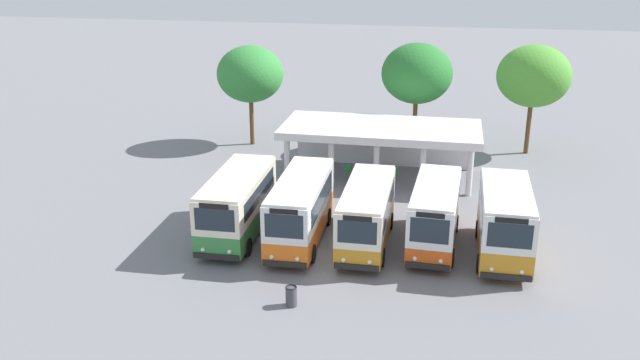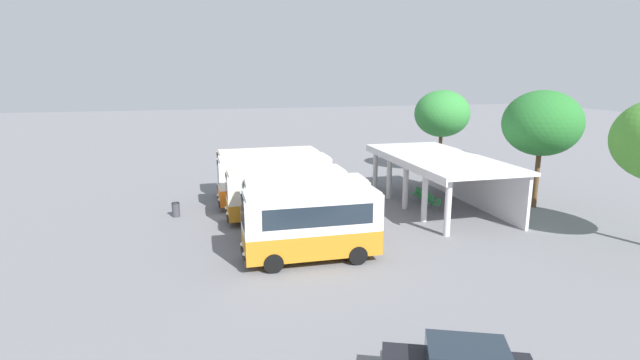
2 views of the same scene
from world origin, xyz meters
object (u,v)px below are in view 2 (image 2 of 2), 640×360
city_bus_middle_cream (286,192)px  litter_bin_apron (176,210)px  waiting_chair_fifth_seat (431,201)px  waiting_chair_second_from_end (419,194)px  city_bus_second_in_row (274,179)px  waiting_chair_end_by_column (416,192)px  waiting_chair_far_end_seat (437,203)px  waiting_chair_middle_seat (423,196)px  waiting_chair_fourth_seat (428,199)px  city_bus_fifth_blue (311,222)px  city_bus_fourth_amber (306,205)px  city_bus_nearest_orange (268,170)px

city_bus_middle_cream → litter_bin_apron: size_ratio=8.00×
waiting_chair_fifth_seat → waiting_chair_second_from_end: bearing=178.3°
city_bus_second_in_row → waiting_chair_end_by_column: (0.85, 9.94, -1.32)m
waiting_chair_end_by_column → litter_bin_apron: (0.15, -16.32, -0.07)m
city_bus_second_in_row → waiting_chair_end_by_column: city_bus_second_in_row is taller
waiting_chair_end_by_column → waiting_chair_second_from_end: (0.61, -0.04, 0.00)m
waiting_chair_end_by_column → waiting_chair_far_end_seat: size_ratio=1.00×
city_bus_second_in_row → litter_bin_apron: 6.60m
waiting_chair_end_by_column → waiting_chair_middle_seat: size_ratio=1.00×
waiting_chair_middle_seat → waiting_chair_fourth_seat: size_ratio=1.00×
city_bus_fifth_blue → waiting_chair_fourth_seat: city_bus_fifth_blue is taller
city_bus_second_in_row → city_bus_fifth_blue: 9.94m
city_bus_fourth_amber → waiting_chair_second_from_end: city_bus_fourth_amber is taller
waiting_chair_second_from_end → waiting_chair_middle_seat: bearing=-4.5°
waiting_chair_fifth_seat → waiting_chair_far_end_seat: same height
city_bus_fourth_amber → city_bus_middle_cream: bearing=-171.9°
waiting_chair_end_by_column → waiting_chair_second_from_end: size_ratio=1.00×
city_bus_nearest_orange → waiting_chair_far_end_seat: city_bus_nearest_orange is taller
waiting_chair_fourth_seat → litter_bin_apron: 16.41m
city_bus_fourth_amber → waiting_chair_second_from_end: (-5.16, 9.25, -1.26)m
city_bus_fifth_blue → waiting_chair_end_by_column: 13.42m
city_bus_fifth_blue → litter_bin_apron: (-8.93, -6.54, -1.42)m
city_bus_middle_cream → waiting_chair_middle_seat: bearing=97.3°
city_bus_second_in_row → waiting_chair_fourth_seat: size_ratio=8.76×
waiting_chair_second_from_end → waiting_chair_middle_seat: (0.61, -0.05, 0.00)m
city_bus_nearest_orange → city_bus_fifth_blue: bearing=0.5°
city_bus_fifth_blue → litter_bin_apron: size_ratio=7.26×
city_bus_fourth_amber → waiting_chair_second_from_end: bearing=119.2°
city_bus_second_in_row → waiting_chair_second_from_end: (1.46, 9.90, -1.32)m
city_bus_fourth_amber → waiting_chair_middle_seat: size_ratio=7.90×
city_bus_second_in_row → waiting_chair_end_by_column: 10.06m
city_bus_nearest_orange → waiting_chair_second_from_end: 11.02m
city_bus_second_in_row → waiting_chair_second_from_end: 10.09m
city_bus_second_in_row → waiting_chair_end_by_column: bearing=85.1°
city_bus_second_in_row → city_bus_middle_cream: city_bus_second_in_row is taller
waiting_chair_middle_seat → litter_bin_apron: bearing=-93.8°
city_bus_nearest_orange → waiting_chair_end_by_column: size_ratio=8.59×
waiting_chair_second_from_end → waiting_chair_far_end_seat: size_ratio=1.00×
city_bus_middle_cream → city_bus_nearest_orange: bearing=-179.0°
waiting_chair_second_from_end → waiting_chair_far_end_seat: bearing=2.0°
waiting_chair_middle_seat → waiting_chair_far_end_seat: bearing=4.2°
waiting_chair_end_by_column → waiting_chair_second_from_end: 0.61m
waiting_chair_middle_seat → waiting_chair_fifth_seat: size_ratio=1.00×
waiting_chair_end_by_column → waiting_chair_fourth_seat: same height
city_bus_fourth_amber → waiting_chair_end_by_column: size_ratio=7.90×
city_bus_fifth_blue → waiting_chair_second_from_end: bearing=131.0°
waiting_chair_second_from_end → waiting_chair_far_end_seat: (2.44, 0.09, 0.00)m
waiting_chair_middle_seat → waiting_chair_far_end_seat: 1.84m
waiting_chair_second_from_end → waiting_chair_far_end_seat: 2.44m
city_bus_second_in_row → litter_bin_apron: (1.01, -6.38, -1.38)m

